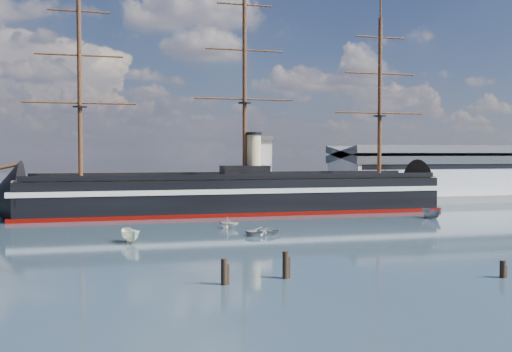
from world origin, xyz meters
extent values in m
plane|color=#1E2A32|center=(0.00, 40.00, 0.00)|extent=(600.00, 600.00, 0.00)
cube|color=slate|center=(10.00, 76.00, 0.00)|extent=(180.00, 18.00, 2.00)
cube|color=#B7BABC|center=(58.00, 80.00, 7.00)|extent=(62.00, 20.00, 10.00)
cube|color=#3F4247|center=(58.00, 80.00, 12.60)|extent=(63.00, 21.00, 2.00)
cube|color=silver|center=(3.00, 73.00, 9.00)|extent=(4.00, 4.00, 14.00)
cube|color=#3F4247|center=(3.00, 73.00, 16.50)|extent=(5.00, 5.00, 1.00)
cube|color=black|center=(-6.42, 60.00, 4.00)|extent=(88.09, 16.53, 7.00)
cube|color=silver|center=(-6.42, 60.00, 5.20)|extent=(90.10, 16.78, 1.00)
cube|color=#5F0500|center=(-6.42, 60.00, 0.35)|extent=(90.10, 16.74, 0.90)
cone|color=black|center=(-52.92, 60.00, 3.70)|extent=(14.09, 15.76, 15.68)
cone|color=black|center=(40.08, 60.00, 3.70)|extent=(11.09, 15.75, 15.68)
cube|color=brown|center=(-6.42, 60.00, 7.60)|extent=(88.09, 15.25, 0.40)
cube|color=black|center=(-4.42, 60.00, 9.00)|extent=(10.04, 6.06, 2.50)
cylinder|color=tan|center=(-2.42, 60.00, 12.50)|extent=(3.20, 3.20, 9.00)
cylinder|color=#381E0F|center=(-38.42, 60.00, 26.80)|extent=(0.90, 0.90, 38.00)
cylinder|color=#381E0F|center=(-4.42, 60.00, 28.80)|extent=(0.90, 0.90, 42.00)
cylinder|color=#381E0F|center=(27.58, 60.00, 25.80)|extent=(0.90, 0.90, 36.00)
imported|color=white|center=(-30.15, 23.54, 0.00)|extent=(6.75, 3.64, 2.56)
imported|color=#939495|center=(-9.36, 26.31, 0.00)|extent=(2.55, 4.01, 1.74)
imported|color=slate|center=(29.18, 40.43, 0.00)|extent=(6.34, 2.91, 2.45)
imported|color=beige|center=(-13.15, 35.83, 0.00)|extent=(5.17, 6.21, 2.11)
cylinder|color=black|center=(-15.70, -4.37, 0.00)|extent=(0.64, 0.64, 3.52)
cylinder|color=black|center=(6.18, -9.78, 0.00)|extent=(0.64, 0.64, 2.51)
cylinder|color=black|center=(-22.38, -5.51, 0.00)|extent=(0.64, 0.64, 3.30)
camera|label=1|loc=(-33.48, -59.84, 12.87)|focal=40.00mm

